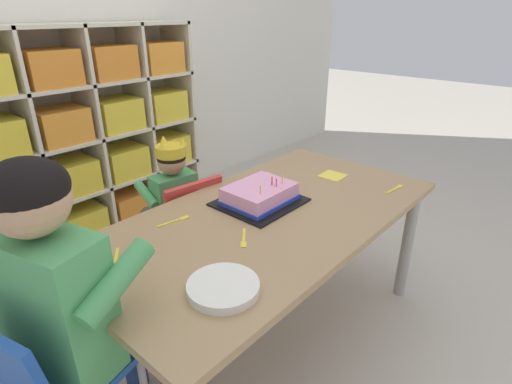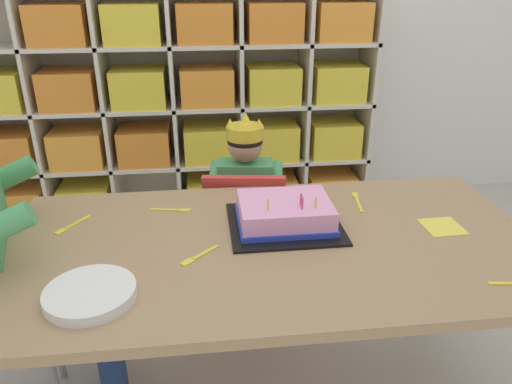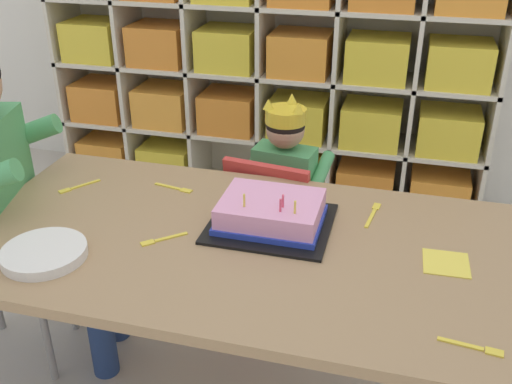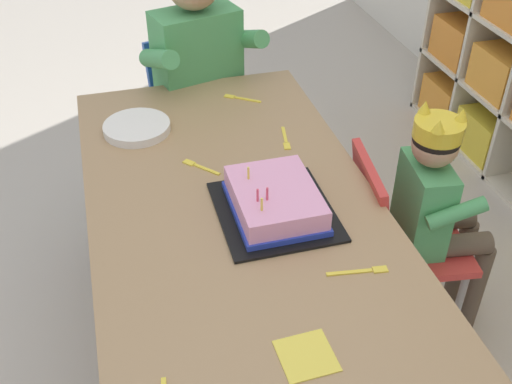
# 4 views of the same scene
# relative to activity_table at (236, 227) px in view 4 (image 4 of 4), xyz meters

# --- Properties ---
(ground) EXTENTS (16.00, 16.00, 0.00)m
(ground) POSITION_rel_activity_table_xyz_m (0.00, 0.00, -0.55)
(ground) COLOR #BCB2A3
(activity_table) EXTENTS (1.49, 0.77, 0.62)m
(activity_table) POSITION_rel_activity_table_xyz_m (0.00, 0.00, 0.00)
(activity_table) COLOR #A37F56
(activity_table) RESTS_ON ground
(classroom_chair_blue) EXTENTS (0.36, 0.39, 0.66)m
(classroom_chair_blue) POSITION_rel_activity_table_xyz_m (-0.03, 0.51, -0.17)
(classroom_chair_blue) COLOR red
(classroom_chair_blue) RESTS_ON ground
(child_with_crown) EXTENTS (0.32, 0.32, 0.82)m
(child_with_crown) POSITION_rel_activity_table_xyz_m (-0.01, 0.62, -0.05)
(child_with_crown) COLOR #4C9E5B
(child_with_crown) RESTS_ON ground
(classroom_chair_adult_side) EXTENTS (0.41, 0.38, 0.71)m
(classroom_chair_adult_side) POSITION_rel_activity_table_xyz_m (-0.86, 0.04, -0.11)
(classroom_chair_adult_side) COLOR #1E4CA8
(classroom_chair_adult_side) RESTS_ON ground
(adult_helper_seated) EXTENTS (0.47, 0.45, 1.06)m
(adult_helper_seated) POSITION_rel_activity_table_xyz_m (-0.75, 0.07, 0.10)
(adult_helper_seated) COLOR #4C9E5B
(adult_helper_seated) RESTS_ON ground
(birthday_cake_on_tray) EXTENTS (0.33, 0.30, 0.11)m
(birthday_cake_on_tray) POSITION_rel_activity_table_xyz_m (0.05, 0.09, 0.10)
(birthday_cake_on_tray) COLOR black
(birthday_cake_on_tray) RESTS_ON activity_table
(paper_plate_stack) EXTENTS (0.21, 0.21, 0.03)m
(paper_plate_stack) POSITION_rel_activity_table_xyz_m (-0.45, -0.21, 0.08)
(paper_plate_stack) COLOR white
(paper_plate_stack) RESTS_ON activity_table
(paper_napkin_square) EXTENTS (0.11, 0.11, 0.00)m
(paper_napkin_square) POSITION_rel_activity_table_xyz_m (0.51, 0.02, 0.07)
(paper_napkin_square) COLOR #F4DB4C
(paper_napkin_square) RESTS_ON activity_table
(fork_beside_plate_stack) EXTENTS (0.13, 0.04, 0.00)m
(fork_beside_plate_stack) POSITION_rel_activity_table_xyz_m (-0.28, 0.23, 0.07)
(fork_beside_plate_stack) COLOR yellow
(fork_beside_plate_stack) RESTS_ON activity_table
(fork_at_table_front_edge) EXTENTS (0.04, 0.15, 0.00)m
(fork_at_table_front_edge) POSITION_rel_activity_table_xyz_m (0.31, 0.22, 0.07)
(fork_at_table_front_edge) COLOR yellow
(fork_at_table_front_edge) RESTS_ON activity_table
(fork_near_child_seat) EXTENTS (0.10, 0.10, 0.00)m
(fork_near_child_seat) POSITION_rel_activity_table_xyz_m (-0.21, -0.06, 0.07)
(fork_near_child_seat) COLOR yellow
(fork_near_child_seat) RESTS_ON activity_table
(fork_near_cake_tray) EXTENTS (0.09, 0.12, 0.00)m
(fork_near_cake_tray) POSITION_rel_activity_table_xyz_m (-0.58, 0.16, 0.07)
(fork_near_cake_tray) COLOR yellow
(fork_near_cake_tray) RESTS_ON activity_table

